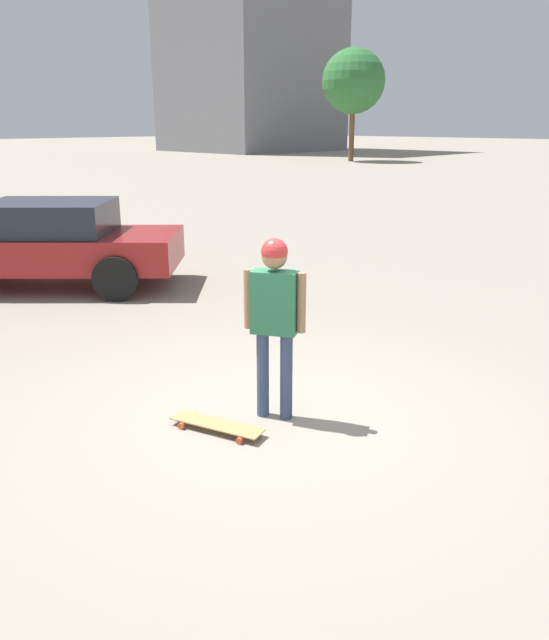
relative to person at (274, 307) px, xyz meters
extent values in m
plane|color=gray|center=(0.00, 0.00, -1.10)|extent=(220.00, 220.00, 0.00)
cylinder|color=#38476B|center=(0.06, -0.10, -0.67)|extent=(0.12, 0.12, 0.85)
cylinder|color=#38476B|center=(-0.06, 0.10, -0.67)|extent=(0.12, 0.12, 0.85)
cube|color=#2D724C|center=(0.00, 0.00, 0.04)|extent=(0.38, 0.46, 0.58)
cylinder|color=#9E7051|center=(0.12, -0.22, 0.06)|extent=(0.08, 0.08, 0.56)
cylinder|color=#9E7051|center=(-0.12, 0.22, 0.06)|extent=(0.08, 0.08, 0.56)
sphere|color=#9E7051|center=(0.00, 0.00, 0.47)|extent=(0.23, 0.23, 0.23)
sphere|color=red|center=(0.00, 0.00, 0.51)|extent=(0.24, 0.24, 0.24)
cube|color=tan|center=(0.58, -0.17, -1.03)|extent=(0.48, 0.93, 0.01)
cylinder|color=#D14C33|center=(0.79, -0.43, -1.07)|extent=(0.05, 0.07, 0.06)
cylinder|color=#D14C33|center=(0.56, -0.50, -1.07)|extent=(0.05, 0.07, 0.06)
cylinder|color=#D14C33|center=(0.61, 0.16, -1.07)|extent=(0.05, 0.07, 0.06)
cylinder|color=#D14C33|center=(0.37, 0.09, -1.07)|extent=(0.05, 0.07, 0.06)
cube|color=maroon|center=(-0.85, -6.29, -0.46)|extent=(4.42, 4.45, 0.57)
cube|color=#1E232D|center=(-0.93, -6.21, 0.09)|extent=(2.57, 2.57, 0.53)
cylinder|color=black|center=(-1.18, -4.67, -0.74)|extent=(0.65, 0.65, 0.72)
cylinder|color=black|center=(-2.47, -5.94, -0.74)|extent=(0.65, 0.65, 0.72)
cube|color=slate|center=(-41.86, -44.24, 12.59)|extent=(14.42, 13.32, 27.37)
cylinder|color=brown|center=(-33.89, -25.34, 0.89)|extent=(0.38, 0.38, 3.97)
sphere|color=#2D6B33|center=(-33.89, -25.34, 4.45)|extent=(4.50, 4.50, 4.50)
camera|label=1|loc=(3.89, 3.82, 1.60)|focal=35.00mm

